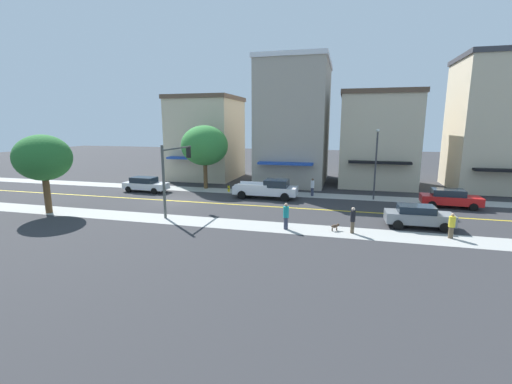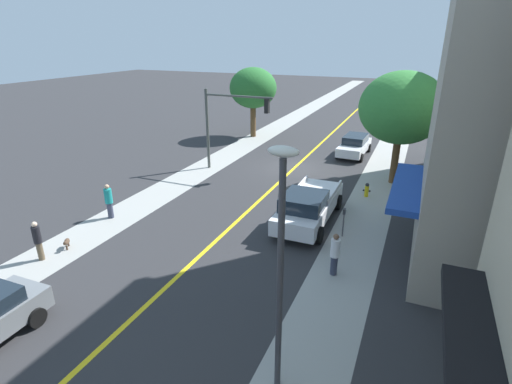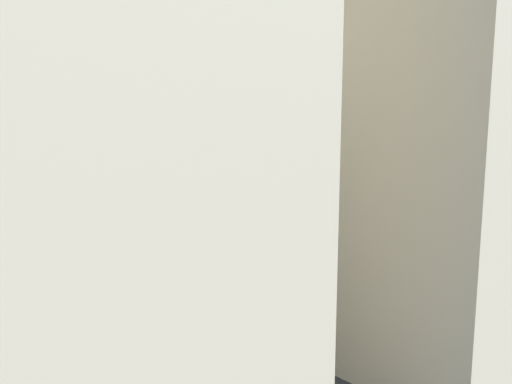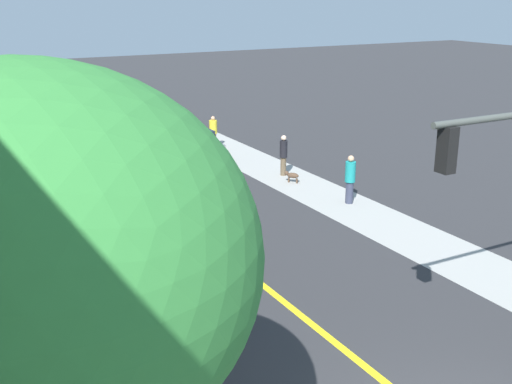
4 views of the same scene
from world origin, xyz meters
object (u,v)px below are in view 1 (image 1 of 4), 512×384
at_px(pedestrian_yellow_shirt, 452,225).
at_px(pedestrian_white_shirt, 312,187).
at_px(street_tree_left_near, 205,146).
at_px(fire_hydrant, 229,188).
at_px(small_dog, 335,226).
at_px(white_sedan_left_curb, 145,184).
at_px(pedestrian_teal_shirt, 286,215).
at_px(street_tree_right_corner, 43,158).
at_px(grey_sedan_right_curb, 418,216).
at_px(red_sedan_left_curb, 450,198).
at_px(white_pickup_truck, 268,189).
at_px(traffic_light_mast, 173,167).
at_px(street_lamp, 376,157).
at_px(pedestrian_black_shirt, 353,219).
at_px(parking_meter, 279,186).

height_order(pedestrian_yellow_shirt, pedestrian_white_shirt, pedestrian_white_shirt).
distance_m(street_tree_left_near, fire_hydrant, 5.44).
bearing_deg(small_dog, pedestrian_yellow_shirt, -35.03).
distance_m(white_sedan_left_curb, pedestrian_teal_shirt, 19.11).
distance_m(street_tree_right_corner, pedestrian_yellow_shirt, 29.78).
relative_size(street_tree_left_near, pedestrian_yellow_shirt, 4.31).
relative_size(white_sedan_left_curb, grey_sedan_right_curb, 1.08).
relative_size(fire_hydrant, pedestrian_yellow_shirt, 0.52).
height_order(fire_hydrant, red_sedan_left_curb, red_sedan_left_curb).
height_order(street_tree_left_near, pedestrian_yellow_shirt, street_tree_left_near).
height_order(white_pickup_truck, pedestrian_yellow_shirt, white_pickup_truck).
relative_size(white_sedan_left_curb, pedestrian_teal_shirt, 2.61).
distance_m(street_tree_left_near, pedestrian_yellow_shirt, 24.98).
height_order(traffic_light_mast, street_lamp, street_lamp).
relative_size(street_tree_right_corner, red_sedan_left_curb, 1.31).
relative_size(fire_hydrant, red_sedan_left_curb, 0.18).
xyz_separation_m(red_sedan_left_curb, white_pickup_truck, (0.29, -15.91, 0.10)).
xyz_separation_m(traffic_light_mast, grey_sedan_right_curb, (-0.65, 18.07, -2.94)).
relative_size(white_sedan_left_curb, pedestrian_black_shirt, 2.73).
xyz_separation_m(street_lamp, white_pickup_truck, (1.99, -9.86, -3.13)).
xyz_separation_m(white_pickup_truck, pedestrian_teal_shirt, (9.49, 3.41, 0.04)).
relative_size(red_sedan_left_curb, pedestrian_black_shirt, 2.73).
distance_m(street_tree_right_corner, red_sedan_left_curb, 33.53).
bearing_deg(grey_sedan_right_curb, pedestrian_white_shirt, 130.96).
xyz_separation_m(pedestrian_yellow_shirt, pedestrian_white_shirt, (-10.96, -9.64, 0.10)).
bearing_deg(white_pickup_truck, grey_sedan_right_curb, -29.07).
bearing_deg(white_sedan_left_curb, fire_hydrant, 17.28).
bearing_deg(pedestrian_white_shirt, white_pickup_truck, 39.17).
xyz_separation_m(street_tree_right_corner, white_pickup_truck, (-9.84, 15.84, -3.49)).
relative_size(fire_hydrant, pedestrian_black_shirt, 0.48).
height_order(fire_hydrant, parking_meter, parking_meter).
distance_m(pedestrian_black_shirt, small_dog, 1.29).
xyz_separation_m(white_sedan_left_curb, grey_sedan_right_curb, (6.70, 25.33, -0.00)).
distance_m(traffic_light_mast, grey_sedan_right_curb, 18.32).
distance_m(parking_meter, white_pickup_truck, 2.05).
xyz_separation_m(parking_meter, street_lamp, (-0.09, 9.07, 3.12)).
relative_size(street_tree_right_corner, pedestrian_yellow_shirt, 3.89).
height_order(parking_meter, pedestrian_yellow_shirt, pedestrian_yellow_shirt).
xyz_separation_m(street_tree_left_near, white_sedan_left_curb, (3.38, -5.40, -3.92)).
height_order(street_tree_left_near, parking_meter, street_tree_left_near).
xyz_separation_m(white_pickup_truck, pedestrian_black_shirt, (9.26, 7.76, 0.01)).
bearing_deg(fire_hydrant, grey_sedan_right_curb, 62.10).
relative_size(parking_meter, pedestrian_white_shirt, 0.80).
xyz_separation_m(white_pickup_truck, pedestrian_white_shirt, (-2.21, 4.07, 0.01)).
height_order(red_sedan_left_curb, pedestrian_white_shirt, pedestrian_white_shirt).
height_order(red_sedan_left_curb, small_dog, red_sedan_left_curb).
bearing_deg(white_sedan_left_curb, street_tree_right_corner, -102.41).
bearing_deg(parking_meter, pedestrian_yellow_shirt, 50.48).
bearing_deg(street_lamp, small_dog, -16.22).
distance_m(grey_sedan_right_curb, pedestrian_yellow_shirt, 2.56).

